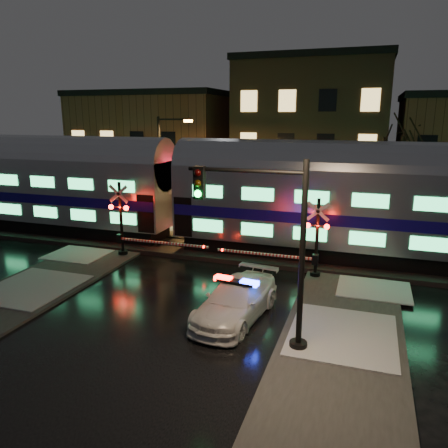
{
  "coord_description": "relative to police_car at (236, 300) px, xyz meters",
  "views": [
    {
      "loc": [
        6.96,
        -17.02,
        7.35
      ],
      "look_at": [
        0.41,
        2.5,
        2.2
      ],
      "focal_mm": 35.0,
      "sensor_mm": 36.0,
      "label": 1
    }
  ],
  "objects": [
    {
      "name": "train",
      "position": [
        -5.93,
        7.72,
        2.68
      ],
      "size": [
        51.0,
        3.12,
        5.92
      ],
      "color": "black",
      "rests_on": "ballast"
    },
    {
      "name": "police_car",
      "position": [
        0.0,
        0.0,
        0.0
      ],
      "size": [
        2.56,
        5.04,
        1.56
      ],
      "rotation": [
        0.0,
        0.0,
        -0.13
      ],
      "color": "silver",
      "rests_on": "ground"
    },
    {
      "name": "sidewalk_right",
      "position": [
        3.87,
        -3.27,
        -0.65
      ],
      "size": [
        4.0,
        20.0,
        0.12
      ],
      "primitive_type": "cube",
      "color": "#2D2D2D",
      "rests_on": "ground"
    },
    {
      "name": "traffic_light",
      "position": [
        1.61,
        -1.61,
        2.55
      ],
      "size": [
        3.96,
        0.71,
        6.12
      ],
      "rotation": [
        0.0,
        0.0,
        -0.18
      ],
      "color": "black",
      "rests_on": "ground"
    },
    {
      "name": "crossing_signal_right",
      "position": [
        1.91,
        5.02,
        0.84
      ],
      "size": [
        5.3,
        0.63,
        3.75
      ],
      "color": "black",
      "rests_on": "ground"
    },
    {
      "name": "streetlight",
      "position": [
        -8.62,
        11.73,
        3.48
      ],
      "size": [
        2.43,
        0.25,
        7.27
      ],
      "color": "black",
      "rests_on": "ground"
    },
    {
      "name": "ground",
      "position": [
        -2.63,
        2.73,
        -0.71
      ],
      "size": [
        120.0,
        120.0,
        0.0
      ],
      "primitive_type": "plane",
      "color": "black",
      "rests_on": "ground"
    },
    {
      "name": "building_mid",
      "position": [
        -0.63,
        25.23,
        5.04
      ],
      "size": [
        12.0,
        11.0,
        11.5
      ],
      "primitive_type": "cube",
      "color": "brown",
      "rests_on": "ground"
    },
    {
      "name": "crossing_signal_left",
      "position": [
        -7.54,
        5.03,
        0.94
      ],
      "size": [
        5.65,
        0.65,
        4.0
      ],
      "color": "black",
      "rests_on": "ground"
    },
    {
      "name": "building_left",
      "position": [
        -15.63,
        24.73,
        3.79
      ],
      "size": [
        14.0,
        10.0,
        9.0
      ],
      "primitive_type": "cube",
      "color": "#573122",
      "rests_on": "ground"
    },
    {
      "name": "ballast",
      "position": [
        -2.63,
        7.73,
        -0.59
      ],
      "size": [
        90.0,
        4.2,
        0.24
      ],
      "primitive_type": "cube",
      "color": "black",
      "rests_on": "ground"
    }
  ]
}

